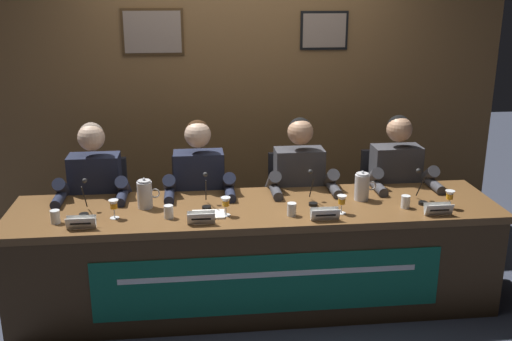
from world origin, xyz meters
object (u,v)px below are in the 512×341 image
object	(u,v)px
water_cup_center_left	(169,212)
water_cup_center_right	(292,210)
conference_table	(258,244)
chair_center_right	(295,213)
juice_glass_center_right	(342,201)
chair_far_left	(102,221)
chair_far_right	(387,209)
juice_glass_center_left	(226,203)
water_cup_far_left	(55,217)
chair_center_left	(200,217)
nameplate_center_right	(325,214)
juice_glass_far_right	(450,196)
microphone_far_left	(84,203)
panelist_far_left	(95,196)
panelist_center_left	(200,192)
panelist_center_right	(301,188)
microphone_center_right	(312,193)
document_stack_center_left	(208,214)
nameplate_far_right	(439,209)
nameplate_far_left	(81,223)
nameplate_center_left	(201,218)
microphone_far_right	(421,192)
microphone_center_left	(206,196)
panelist_far_right	(398,185)
water_pitcher_left_side	(145,194)
water_cup_far_right	(406,202)
juice_glass_far_left	(114,206)

from	to	relation	value
water_cup_center_left	water_cup_center_right	distance (m)	0.79
conference_table	water_cup_center_right	world-z (taller)	water_cup_center_right
chair_center_right	juice_glass_center_right	size ratio (longest dim) A/B	7.24
chair_far_left	chair_far_right	world-z (taller)	same
chair_far_left	juice_glass_center_left	size ratio (longest dim) A/B	7.24
chair_far_left	juice_glass_center_left	bearing A→B (deg)	-38.33
water_cup_far_left	juice_glass_center_left	size ratio (longest dim) A/B	0.69
chair_center_left	nameplate_center_right	xyz separation A→B (m)	(0.78, -0.86, 0.33)
juice_glass_center_left	juice_glass_far_right	xyz separation A→B (m)	(1.48, -0.03, 0.00)
microphone_far_left	juice_glass_far_right	bearing A→B (deg)	-3.83
chair_far_left	water_cup_center_right	distance (m)	1.56
panelist_far_left	panelist_center_left	size ratio (longest dim) A/B	1.00
panelist_center_right	microphone_center_right	world-z (taller)	panelist_center_right
chair_center_left	document_stack_center_left	world-z (taller)	chair_center_left
document_stack_center_left	juice_glass_center_left	bearing A→B (deg)	-7.39
panelist_far_left	nameplate_far_right	world-z (taller)	panelist_far_left
water_cup_center_left	microphone_center_right	size ratio (longest dim) A/B	0.39
juice_glass_center_right	nameplate_far_left	bearing A→B (deg)	-177.40
juice_glass_center_right	chair_far_left	bearing A→B (deg)	155.25
nameplate_center_left	water_cup_center_right	bearing A→B (deg)	7.79
water_cup_center_right	conference_table	bearing A→B (deg)	157.13
panelist_far_left	panelist_center_left	distance (m)	0.74
chair_far_left	water_cup_center_right	world-z (taller)	chair_far_left
conference_table	water_cup_center_left	xyz separation A→B (m)	(-0.58, -0.04, 0.27)
nameplate_center_right	document_stack_center_left	distance (m)	0.75
water_cup_center_left	juice_glass_center_right	size ratio (longest dim) A/B	0.69
chair_far_left	juice_glass_center_right	world-z (taller)	chair_far_left
conference_table	panelist_center_right	bearing A→B (deg)	52.05
juice_glass_center_left	water_cup_center_right	world-z (taller)	juice_glass_center_left
water_cup_center_right	microphone_far_right	size ratio (longest dim) A/B	0.39
panelist_center_right	nameplate_center_right	size ratio (longest dim) A/B	6.70
nameplate_center_right	microphone_center_left	bearing A→B (deg)	156.55
nameplate_center_right	microphone_far_left	bearing A→B (deg)	169.82
chair_center_right	panelist_far_right	world-z (taller)	panelist_far_right
juice_glass_center_right	nameplate_far_right	distance (m)	0.62
water_cup_far_left	water_cup_center_left	xyz separation A→B (m)	(0.70, 0.01, 0.00)
chair_far_left	water_cup_center_left	size ratio (longest dim) A/B	10.57
juice_glass_center_right	juice_glass_center_left	bearing A→B (deg)	176.42
nameplate_far_right	water_pitcher_left_side	bearing A→B (deg)	169.77
microphone_far_left	juice_glass_center_right	xyz separation A→B (m)	(1.66, -0.17, 0.01)
microphone_center_right	microphone_far_right	distance (m)	0.75
chair_far_left	panelist_far_right	bearing A→B (deg)	-5.10
chair_center_left	water_cup_far_right	size ratio (longest dim) A/B	10.57
nameplate_far_left	water_cup_far_left	xyz separation A→B (m)	(-0.17, 0.11, -0.00)
panelist_far_left	nameplate_center_left	size ratio (longest dim) A/B	7.10
microphone_center_left	microphone_far_right	world-z (taller)	same
panelist_center_left	juice_glass_center_left	size ratio (longest dim) A/B	9.89
juice_glass_far_left	microphone_far_left	size ratio (longest dim) A/B	0.57
water_cup_center_left	microphone_far_right	distance (m)	1.71
nameplate_center_left	microphone_far_left	bearing A→B (deg)	161.30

